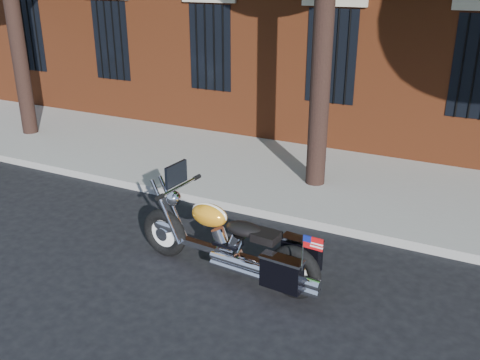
% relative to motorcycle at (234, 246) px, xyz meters
% --- Properties ---
extents(ground, '(120.00, 120.00, 0.00)m').
position_rel_motorcycle_xyz_m(ground, '(-0.57, 0.60, -0.51)').
color(ground, black).
rests_on(ground, ground).
extents(curb, '(40.00, 0.16, 0.15)m').
position_rel_motorcycle_xyz_m(curb, '(-0.57, 1.98, -0.43)').
color(curb, gray).
rests_on(curb, ground).
extents(sidewalk, '(40.00, 3.60, 0.15)m').
position_rel_motorcycle_xyz_m(sidewalk, '(-0.57, 3.86, -0.43)').
color(sidewalk, gray).
rests_on(sidewalk, ground).
extents(motorcycle, '(2.93, 0.96, 1.49)m').
position_rel_motorcycle_xyz_m(motorcycle, '(0.00, 0.00, 0.00)').
color(motorcycle, black).
rests_on(motorcycle, ground).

